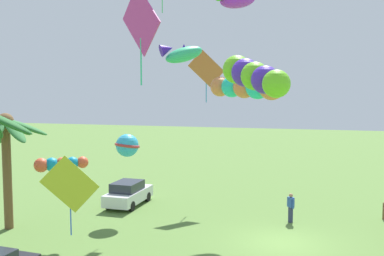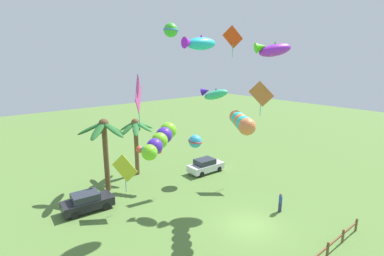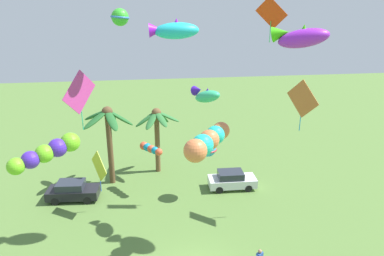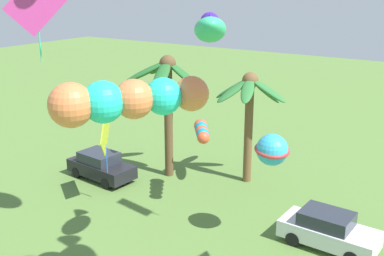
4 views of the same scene
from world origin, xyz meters
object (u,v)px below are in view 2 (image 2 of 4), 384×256
at_px(kite_fish_3, 200,43).
at_px(parked_car_0, 206,166).
at_px(kite_tube_2, 161,139).
at_px(kite_diamond_7, 125,169).
at_px(kite_fish_6, 273,49).
at_px(kite_tube_11, 242,122).
at_px(kite_diamond_10, 233,37).
at_px(palm_tree_0, 104,137).
at_px(spectator_0, 280,202).
at_px(kite_fish_8, 214,94).
at_px(kite_tube_1, 148,150).
at_px(palm_tree_1, 136,132).
at_px(kite_ball_5, 195,141).
at_px(kite_diamond_4, 138,95).
at_px(kite_ball_0, 171,30).
at_px(kite_diamond_9, 261,94).
at_px(parked_car_1, 87,202).

bearing_deg(kite_fish_3, parked_car_0, 42.85).
distance_m(kite_tube_2, kite_diamond_7, 8.31).
bearing_deg(kite_fish_6, kite_tube_11, -164.50).
distance_m(parked_car_0, kite_diamond_10, 13.34).
bearing_deg(kite_diamond_10, palm_tree_0, 160.12).
bearing_deg(spectator_0, kite_diamond_7, 139.25).
bearing_deg(kite_fish_8, kite_diamond_7, 161.45).
height_order(palm_tree_0, kite_fish_8, kite_fish_8).
distance_m(palm_tree_0, kite_tube_11, 12.31).
xyz_separation_m(kite_fish_3, kite_fish_6, (6.86, -1.62, -0.34)).
bearing_deg(kite_fish_3, kite_diamond_10, 23.73).
height_order(kite_tube_1, kite_fish_8, kite_fish_8).
xyz_separation_m(palm_tree_1, kite_fish_3, (0.74, -8.89, 8.42)).
relative_size(spectator_0, kite_tube_1, 0.73).
xyz_separation_m(kite_fish_6, kite_diamond_10, (0.03, 4.65, 1.23)).
bearing_deg(kite_tube_11, kite_tube_1, 108.72).
bearing_deg(palm_tree_1, kite_fish_8, -72.24).
xyz_separation_m(kite_fish_3, kite_ball_5, (2.85, 3.80, -8.90)).
xyz_separation_m(palm_tree_1, kite_diamond_4, (-4.72, -9.18, 5.03)).
distance_m(kite_ball_0, kite_tube_2, 7.99).
height_order(kite_fish_3, kite_diamond_9, kite_fish_3).
relative_size(spectator_0, kite_diamond_7, 0.51).
height_order(kite_diamond_7, kite_diamond_10, kite_diamond_10).
relative_size(palm_tree_1, kite_fish_6, 1.80).
height_order(kite_ball_5, kite_diamond_9, kite_diamond_9).
relative_size(palm_tree_0, kite_ball_0, 6.57).
relative_size(kite_fish_3, kite_tube_11, 0.74).
xyz_separation_m(parked_car_0, kite_ball_5, (-2.24, -0.93, 3.32)).
bearing_deg(kite_tube_2, kite_ball_0, 47.41).
height_order(kite_fish_3, kite_fish_8, kite_fish_3).
bearing_deg(spectator_0, kite_tube_2, 175.36).
bearing_deg(kite_fish_8, kite_tube_11, -99.13).
distance_m(parked_car_1, kite_diamond_10, 19.63).
distance_m(parked_car_0, kite_diamond_7, 10.83).
relative_size(kite_tube_2, kite_ball_5, 1.51).
bearing_deg(spectator_0, palm_tree_0, 125.45).
height_order(parked_car_0, kite_fish_8, kite_fish_8).
height_order(parked_car_0, kite_ball_5, kite_ball_5).
height_order(kite_fish_3, kite_fish_6, kite_fish_3).
relative_size(parked_car_1, kite_diamond_7, 1.29).
relative_size(kite_fish_8, kite_diamond_9, 0.71).
distance_m(parked_car_1, kite_ball_0, 14.73).
relative_size(kite_diamond_4, kite_fish_6, 1.05).
distance_m(parked_car_0, kite_diamond_4, 14.65).
bearing_deg(kite_tube_11, kite_diamond_9, 27.51).
bearing_deg(kite_tube_2, palm_tree_0, 81.69).
relative_size(palm_tree_1, parked_car_0, 1.51).
bearing_deg(kite_tube_1, parked_car_1, -173.84).
relative_size(kite_ball_0, kite_tube_1, 0.47).
distance_m(kite_ball_0, kite_diamond_4, 4.83).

